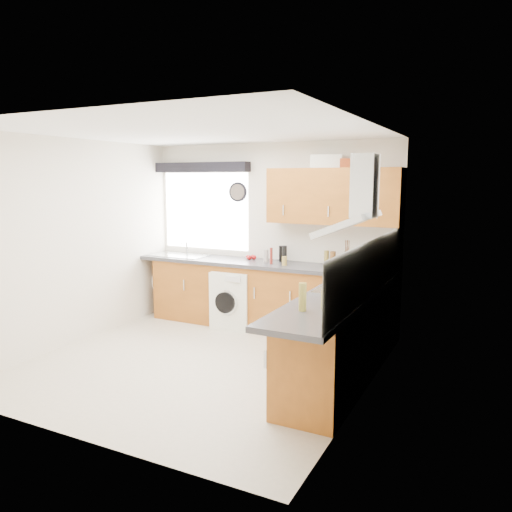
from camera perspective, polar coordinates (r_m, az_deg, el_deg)
The scene contains 36 objects.
ground_plane at distance 5.66m, azimuth -6.26°, elevation -12.09°, with size 3.60×3.60×0.00m, color beige.
ceiling at distance 5.31m, azimuth -6.72°, elevation 13.98°, with size 3.60×3.60×0.02m, color white.
wall_back at distance 6.91m, azimuth 1.67°, elevation 2.45°, with size 3.60×0.02×2.50m, color silver.
wall_front at distance 3.98m, azimuth -20.72°, elevation -2.85°, with size 3.60×0.02×2.50m, color silver.
wall_left at distance 6.50m, azimuth -19.92°, elevation 1.52°, with size 0.02×3.60×2.50m, color silver.
wall_right at distance 4.63m, azimuth 12.56°, elevation -0.92°, with size 0.02×3.60×2.50m, color silver.
window at distance 7.38m, azimuth -5.80°, elevation 5.15°, with size 1.40×0.02×1.10m, color silver.
window_blind at distance 7.29m, azimuth -6.26°, elevation 10.05°, with size 1.50×0.18×0.14m, color black.
splashback at distance 4.93m, azimuth 13.27°, elevation -1.18°, with size 0.01×3.00×0.54m, color white.
base_cab_back at distance 6.84m, azimuth -0.15°, elevation -4.59°, with size 3.00×0.58×0.86m, color brown.
base_cab_corner at distance 6.30m, azimuth 13.00°, elevation -6.00°, with size 0.60×0.60×0.86m, color brown.
base_cab_right at distance 5.04m, azimuth 9.43°, elevation -9.64°, with size 0.58×2.10×0.86m, color brown.
worktop_back at distance 6.70m, azimuth 0.57°, elevation -0.91°, with size 3.60×0.62×0.05m, color #2D2D30.
worktop_right at distance 4.78m, azimuth 8.92°, elevation -4.97°, with size 0.62×2.42×0.05m, color #2D2D30.
sink at distance 7.36m, azimuth -8.78°, elevation 0.38°, with size 0.84×0.46×0.10m, color #B7BEC3, non-canonical shape.
oven at distance 5.18m, azimuth 9.82°, elevation -9.19°, with size 0.56×0.58×0.85m, color black.
hob_plate at distance 5.05m, azimuth 9.96°, elevation -3.88°, with size 0.52×0.52×0.01m, color #B7BEC3.
extractor_hood at distance 4.91m, azimuth 11.35°, elevation 5.77°, with size 0.52×0.78×0.66m, color #B7BEC3, non-canonical shape.
upper_cabinets at distance 6.36m, azimuth 8.85°, elevation 6.77°, with size 1.70×0.35×0.70m, color brown.
washing_machine at distance 6.87m, azimuth -2.47°, elevation -4.87°, with size 0.53×0.52×0.78m, color silver.
wall_clock at distance 7.06m, azimuth -2.16°, elevation 7.32°, with size 0.28×0.28×0.04m, color black.
casserole at distance 6.50m, azimuth 8.04°, elevation 10.64°, with size 0.39×0.28×0.16m, color silver.
storage_box at distance 6.40m, azimuth 10.70°, elevation 10.37°, with size 0.25×0.21×0.11m, color #9A3B16.
utensil_pot at distance 6.37m, azimuth 10.34°, elevation -0.68°, with size 0.10×0.10×0.14m, color gray.
kitchen_roll at distance 5.77m, azimuth 11.12°, elevation -1.22°, with size 0.11×0.11×0.23m, color silver.
tomato_cluster at distance 6.92m, azimuth -0.56°, elevation -0.13°, with size 0.13×0.13×0.06m, color #9E0B0D, non-canonical shape.
jar_0 at distance 6.73m, azimuth 2.93°, elevation 0.27°, with size 0.07×0.07×0.21m, color black.
jar_1 at distance 6.51m, azimuth 8.04°, elevation -0.21°, with size 0.06×0.06×0.19m, color olive.
jar_2 at distance 6.58m, azimuth 3.27°, elevation 0.16°, with size 0.06×0.06×0.24m, color black.
jar_3 at distance 6.39m, azimuth 10.23°, elevation -0.38°, with size 0.04×0.04×0.20m, color black.
jar_4 at distance 6.44m, azimuth 3.27°, elevation -0.57°, with size 0.07×0.07×0.11m, color #A38438.
jar_5 at distance 6.68m, azimuth 1.16°, elevation 0.03°, with size 0.07×0.07×0.17m, color gray.
jar_6 at distance 6.53m, azimuth 1.74°, elevation 0.01°, with size 0.04×0.04×0.21m, color maroon.
jar_7 at distance 6.45m, azimuth 8.77°, elevation -0.32°, with size 0.07×0.07×0.19m, color brown.
bottle_0 at distance 4.24m, azimuth 5.34°, elevation -4.68°, with size 0.07×0.07×0.24m, color olive.
bottle_1 at distance 4.32m, azimuth 7.83°, elevation -4.92°, with size 0.06×0.06×0.17m, color #A08F37.
Camera 1 is at (2.89, -4.43, 2.02)m, focal length 35.00 mm.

